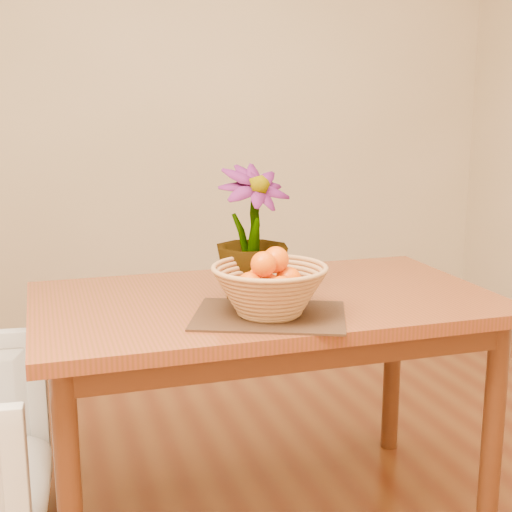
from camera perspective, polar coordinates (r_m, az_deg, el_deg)
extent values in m
cube|color=beige|center=(4.01, -8.01, 12.32)|extent=(4.00, 0.02, 2.70)
cube|color=maroon|center=(2.19, 0.74, -3.73)|extent=(1.40, 0.80, 0.04)
cube|color=#452210|center=(2.21, 0.74, -5.22)|extent=(1.28, 0.68, 0.08)
cylinder|color=#452210|center=(1.95, -14.70, -18.29)|extent=(0.06, 0.06, 0.71)
cylinder|color=#452210|center=(2.33, 18.41, -13.30)|extent=(0.06, 0.06, 0.71)
cylinder|color=#452210|center=(2.52, -15.41, -11.04)|extent=(0.06, 0.06, 0.71)
cylinder|color=#452210|center=(2.83, 10.85, -8.27)|extent=(0.06, 0.06, 0.71)
cube|color=#382114|center=(1.98, 1.09, -4.78)|extent=(0.50, 0.45, 0.01)
cylinder|color=#BB7D4E|center=(1.98, 1.09, -4.59)|extent=(0.16, 0.16, 0.01)
sphere|color=#F75C04|center=(1.96, 1.10, -2.31)|extent=(0.06, 0.06, 0.06)
sphere|color=#F75C04|center=(1.99, 2.60, -1.91)|extent=(0.07, 0.07, 0.07)
sphere|color=#F75C04|center=(2.01, 0.21, -1.84)|extent=(0.07, 0.07, 0.07)
sphere|color=#F75C04|center=(1.93, -0.46, -2.35)|extent=(0.07, 0.07, 0.07)
sphere|color=#F75C04|center=(1.91, 2.02, -2.61)|extent=(0.07, 0.07, 0.07)
sphere|color=#F75C04|center=(1.97, 1.60, -0.29)|extent=(0.07, 0.07, 0.07)
sphere|color=#F75C04|center=(1.92, 0.60, -0.66)|extent=(0.07, 0.07, 0.07)
imported|color=#1D4D16|center=(2.13, -0.34, 1.86)|extent=(0.28, 0.28, 0.40)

